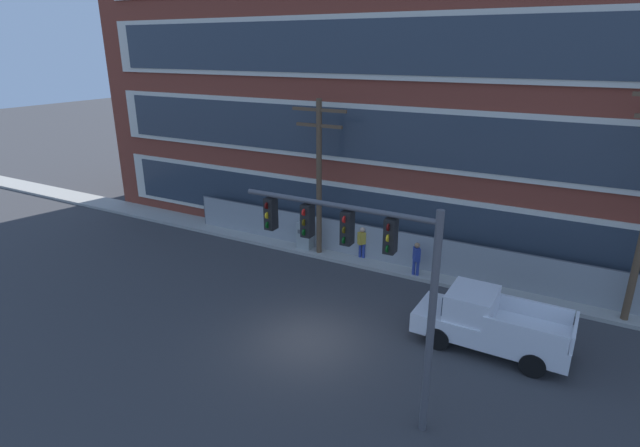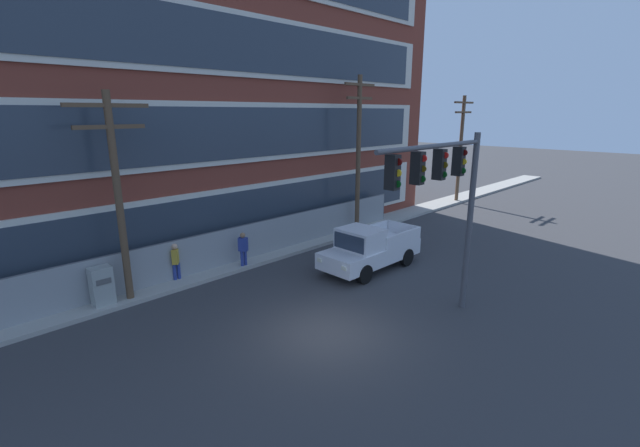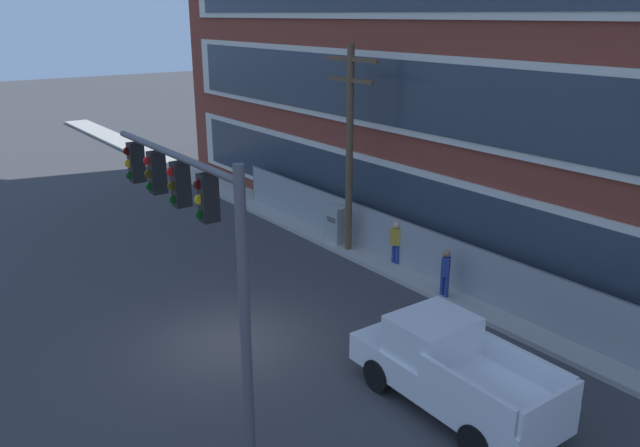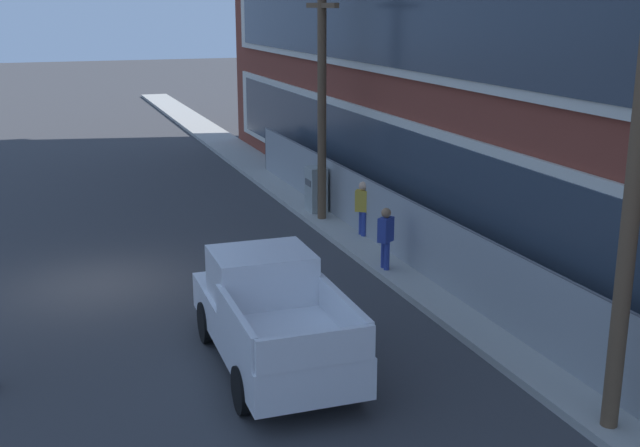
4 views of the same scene
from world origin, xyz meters
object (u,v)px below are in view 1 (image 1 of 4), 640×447
Objects in this scene: electrical_cabinet at (305,236)px; pedestrian_near_cabinet at (362,242)px; pickup_truck_white at (488,323)px; traffic_signal_mast at (364,258)px; pedestrian_by_fence at (416,258)px; utility_pole_near_corner at (319,171)px.

electrical_cabinet is 0.92× the size of pedestrian_near_cabinet.
traffic_signal_mast is at bearing -117.50° from pickup_truck_white.
pedestrian_by_fence is (2.91, -0.62, 0.00)m from pedestrian_near_cabinet.
utility_pole_near_corner is at bearing 125.26° from traffic_signal_mast.
utility_pole_near_corner reaches higher than traffic_signal_mast.
electrical_cabinet is 0.92× the size of pedestrian_by_fence.
pedestrian_by_fence is at bearing 98.85° from traffic_signal_mast.
electrical_cabinet is (-0.89, 0.13, -3.49)m from utility_pole_near_corner.
electrical_cabinet is at bearing -174.13° from pedestrian_near_cabinet.
pedestrian_near_cabinet is at bearing 5.87° from electrical_cabinet.
utility_pole_near_corner is at bearing -168.17° from pedestrian_near_cabinet.
traffic_signal_mast is 12.34m from electrical_cabinet.
utility_pole_near_corner reaches higher than pedestrian_near_cabinet.
utility_pole_near_corner is at bearing -8.58° from electrical_cabinet.
pickup_truck_white is at bearing -25.41° from utility_pole_near_corner.
pedestrian_near_cabinet is at bearing 167.94° from pedestrian_by_fence.
pedestrian_near_cabinet is (-4.29, 9.49, -3.66)m from traffic_signal_mast.
pedestrian_near_cabinet and pedestrian_by_fence have the same top height.
electrical_cabinet is at bearing 155.98° from pickup_truck_white.
pedestrian_near_cabinet is (-6.79, 4.67, 0.03)m from pickup_truck_white.
pickup_truck_white is at bearing -46.17° from pedestrian_by_fence.
traffic_signal_mast is 3.68× the size of pedestrian_by_fence.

